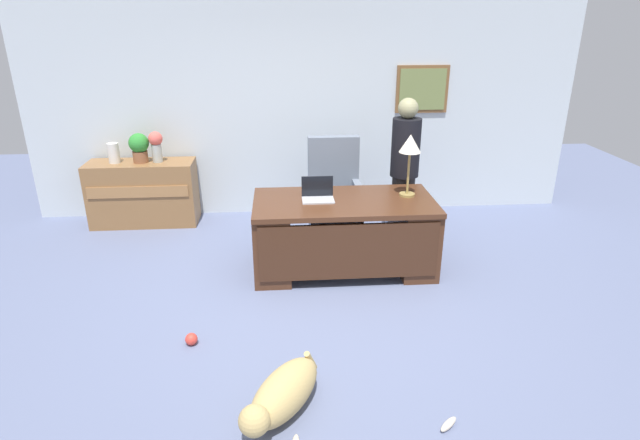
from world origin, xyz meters
TOP-DOWN VIEW (x-y plane):
  - ground_plane at (0.00, 0.00)m, footprint 12.00×12.00m
  - back_wall at (0.01, 2.60)m, footprint 7.00×0.16m
  - desk at (0.31, 0.77)m, footprint 1.83×0.93m
  - credenza at (-2.07, 2.25)m, footprint 1.31×0.50m
  - armchair at (0.30, 1.65)m, footprint 0.60×0.59m
  - person_standing at (1.07, 1.46)m, footprint 0.32×0.32m
  - dog_lying at (-0.36, -1.31)m, footprint 0.63×0.77m
  - laptop at (0.04, 0.85)m, footprint 0.32×0.22m
  - desk_lamp at (0.97, 0.89)m, footprint 0.22×0.22m
  - vase_with_flowers at (-1.84, 2.25)m, footprint 0.17×0.17m
  - vase_empty at (-2.36, 2.25)m, footprint 0.14×0.14m
  - potted_plant at (-2.04, 2.25)m, footprint 0.24×0.24m
  - dog_toy_ball at (-1.09, -0.47)m, footprint 0.10×0.10m
  - dog_toy_bone at (0.72, -1.52)m, footprint 0.16×0.15m

SIDE VIEW (x-z plane):
  - ground_plane at x=0.00m, z-range 0.00..0.00m
  - dog_toy_bone at x=0.72m, z-range 0.00..0.05m
  - dog_toy_ball at x=-1.09m, z-range 0.00..0.10m
  - dog_lying at x=-0.36m, z-range 0.00..0.30m
  - credenza at x=-2.07m, z-range 0.00..0.80m
  - desk at x=0.31m, z-range 0.03..0.79m
  - armchair at x=0.30m, z-range -0.08..1.11m
  - laptop at x=0.04m, z-range 0.70..0.93m
  - person_standing at x=1.07m, z-range 0.03..1.70m
  - vase_empty at x=-2.36m, z-range 0.80..1.05m
  - potted_plant at x=-2.04m, z-range 0.82..1.18m
  - vase_with_flowers at x=-1.84m, z-range 0.83..1.21m
  - desk_lamp at x=0.97m, z-range 0.95..1.58m
  - back_wall at x=0.01m, z-range 0.00..2.70m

